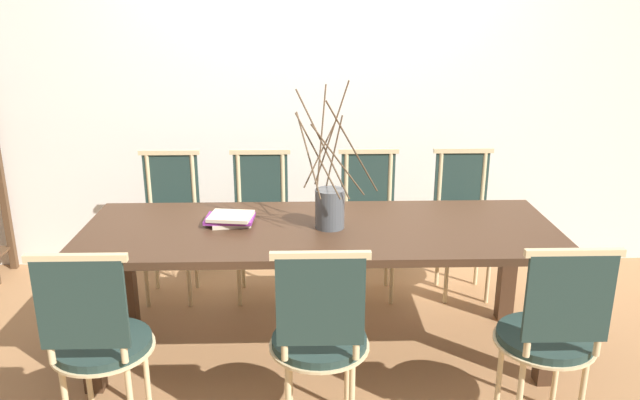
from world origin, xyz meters
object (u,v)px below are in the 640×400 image
(chair_near_center, at_px, (550,332))
(chair_far_center, at_px, (369,218))
(book_stack, at_px, (231,219))
(vase_centerpiece, at_px, (330,205))
(dining_table, at_px, (320,244))

(chair_near_center, height_order, chair_far_center, same)
(chair_near_center, relative_size, book_stack, 3.61)
(vase_centerpiece, height_order, book_stack, vase_centerpiece)
(vase_centerpiece, bearing_deg, book_stack, 173.83)
(dining_table, xyz_separation_m, book_stack, (-0.47, 0.06, 0.13))
(chair_far_center, xyz_separation_m, vase_centerpiece, (-0.29, -0.73, 0.33))
(chair_near_center, xyz_separation_m, chair_far_center, (-0.62, 1.46, 0.00))
(dining_table, relative_size, book_stack, 9.44)
(dining_table, height_order, chair_near_center, chair_near_center)
(dining_table, relative_size, chair_far_center, 2.61)
(dining_table, relative_size, vase_centerpiece, 3.29)
(book_stack, bearing_deg, vase_centerpiece, -6.17)
(vase_centerpiece, xyz_separation_m, book_stack, (-0.52, 0.06, -0.09))
(chair_near_center, bearing_deg, dining_table, 142.73)
(chair_far_center, relative_size, vase_centerpiece, 1.26)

